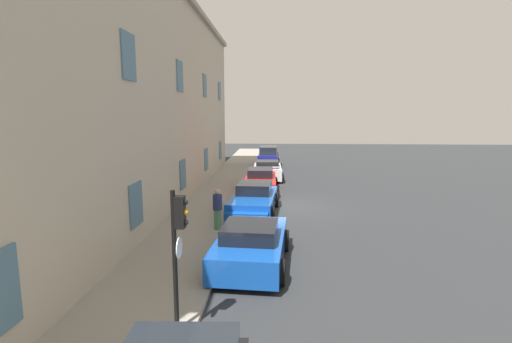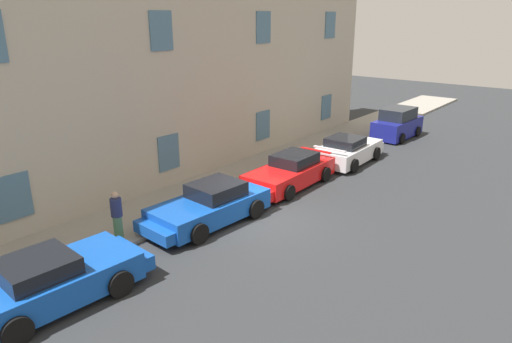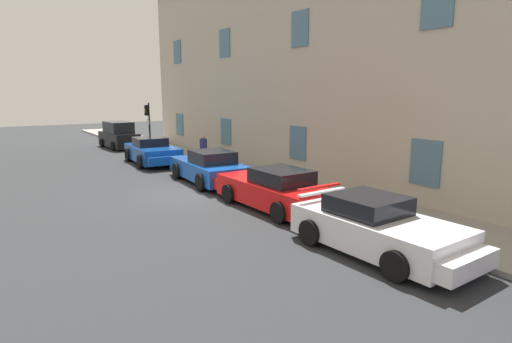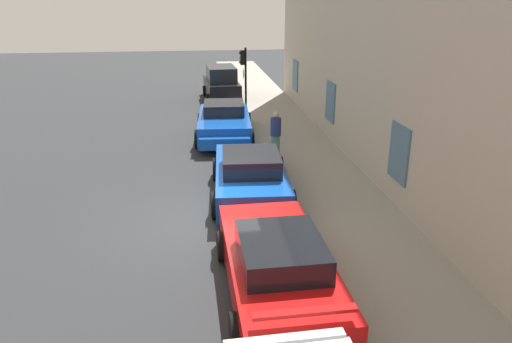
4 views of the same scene
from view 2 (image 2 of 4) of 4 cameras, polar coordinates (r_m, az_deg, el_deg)
ground_plane at (r=17.14m, az=0.94°, el=-5.79°), size 80.00×80.00×0.00m
sidewalk at (r=19.30m, az=-7.38°, el=-2.83°), size 60.00×3.10×0.14m
building_facade at (r=20.94m, az=-15.43°, el=13.55°), size 32.23×4.93×10.89m
sportscar_red_lead at (r=13.35m, az=-23.02°, el=-11.96°), size 4.76×2.46×1.39m
sportscar_yellow_flank at (r=16.62m, az=-6.09°, el=-4.36°), size 4.92×2.40×1.41m
sportscar_white_middle at (r=20.07m, az=3.89°, el=-0.25°), size 5.09×2.14×1.37m
sportscar_tail_end at (r=23.96m, az=11.29°, el=2.58°), size 4.57×2.28×1.36m
hatchback_parked at (r=29.44m, az=16.92°, el=5.55°), size 3.83×1.97×1.80m
pedestrian_admiring at (r=15.72m, az=-16.66°, el=-5.12°), size 0.39×0.39×1.63m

